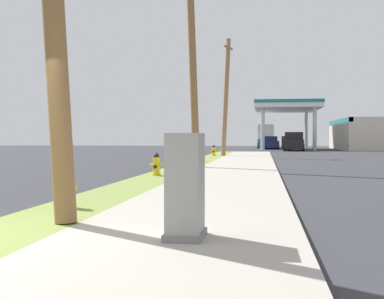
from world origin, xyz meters
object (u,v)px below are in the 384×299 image
(fire_hydrant_fourth, at_px, (214,151))
(utility_pole_midground, at_px, (192,49))
(fire_hydrant_second, at_px, (156,166))
(utility_cabinet, at_px, (185,189))
(car_white_by_far_pump, at_px, (271,143))
(fire_hydrant_third, at_px, (197,155))
(car_navy_by_near_pump, at_px, (270,143))
(truck_black_at_forecourt, at_px, (294,142))
(truck_teal_on_apron, at_px, (266,137))
(fire_hydrant_nearest, at_px, (65,189))
(utility_pole_background, at_px, (226,95))
(fire_hydrant_fifth, at_px, (223,148))

(fire_hydrant_fourth, height_order, utility_pole_midground, utility_pole_midground)
(fire_hydrant_second, relative_size, utility_cabinet, 0.58)
(utility_cabinet, distance_m, car_white_by_far_pump, 58.58)
(fire_hydrant_third, distance_m, car_navy_by_near_pump, 35.11)
(utility_pole_midground, distance_m, truck_black_at_forecourt, 32.85)
(utility_pole_midground, xyz_separation_m, truck_black_at_forecourt, (6.29, 31.95, -4.34))
(fire_hydrant_second, bearing_deg, fire_hydrant_fourth, 89.83)
(utility_cabinet, height_order, truck_teal_on_apron, truck_teal_on_apron)
(fire_hydrant_nearest, xyz_separation_m, truck_black_at_forecourt, (6.69, 45.07, 0.47))
(car_navy_by_near_pump, bearing_deg, car_white_by_far_pump, 87.42)
(fire_hydrant_second, xyz_separation_m, truck_black_at_forecourt, (6.67, 37.53, 0.47))
(truck_black_at_forecourt, bearing_deg, utility_pole_background, -107.94)
(fire_hydrant_fifth, height_order, car_white_by_far_pump, car_white_by_far_pump)
(utility_pole_background, bearing_deg, car_white_by_far_pump, 83.03)
(fire_hydrant_fourth, bearing_deg, utility_pole_midground, -88.50)
(fire_hydrant_second, height_order, fire_hydrant_fifth, same)
(fire_hydrant_fifth, bearing_deg, fire_hydrant_second, -90.03)
(truck_black_at_forecourt, bearing_deg, truck_teal_on_apron, 101.33)
(fire_hydrant_fifth, xyz_separation_m, car_white_by_far_pump, (4.37, 21.36, 0.28))
(utility_pole_midground, height_order, car_white_by_far_pump, utility_pole_midground)
(fire_hydrant_nearest, relative_size, car_navy_by_near_pump, 0.16)
(fire_hydrant_second, relative_size, car_white_by_far_pump, 0.17)
(fire_hydrant_nearest, height_order, utility_pole_midground, utility_pole_midground)
(utility_pole_midground, xyz_separation_m, car_white_by_far_pump, (4.00, 43.04, -4.54))
(utility_cabinet, relative_size, truck_black_at_forecourt, 0.23)
(car_navy_by_near_pump, relative_size, truck_teal_on_apron, 0.71)
(fire_hydrant_second, relative_size, truck_teal_on_apron, 0.11)
(fire_hydrant_fourth, relative_size, fire_hydrant_fifth, 1.00)
(fire_hydrant_second, height_order, utility_pole_background, utility_pole_background)
(utility_pole_background, relative_size, truck_teal_on_apron, 1.29)
(utility_pole_background, distance_m, car_navy_by_near_pump, 26.15)
(fire_hydrant_fourth, bearing_deg, car_navy_by_near_pump, 81.11)
(fire_hydrant_fifth, bearing_deg, utility_cabinet, -86.12)
(truck_black_at_forecourt, bearing_deg, utility_pole_midground, -101.13)
(fire_hydrant_fifth, xyz_separation_m, utility_pole_background, (0.81, -7.81, 3.95))
(utility_cabinet, height_order, truck_black_at_forecourt, truck_black_at_forecourt)
(fire_hydrant_third, bearing_deg, car_navy_by_near_pump, 83.07)
(fire_hydrant_third, bearing_deg, utility_pole_background, 84.86)
(fire_hydrant_nearest, xyz_separation_m, fire_hydrant_third, (0.01, 17.81, 0.00))
(fire_hydrant_fourth, bearing_deg, fire_hydrant_fifth, 90.26)
(fire_hydrant_second, bearing_deg, car_white_by_far_pump, 84.84)
(fire_hydrant_fifth, distance_m, utility_pole_background, 8.79)
(fire_hydrant_second, xyz_separation_m, utility_pole_midground, (0.39, 5.57, 4.81))
(fire_hydrant_nearest, xyz_separation_m, utility_pole_background, (0.84, 26.99, 3.95))
(car_white_by_far_pump, xyz_separation_m, truck_black_at_forecourt, (2.29, -11.09, 0.19))
(fire_hydrant_third, height_order, fire_hydrant_fifth, same)
(truck_teal_on_apron, bearing_deg, fire_hydrant_fifth, -98.92)
(utility_pole_background, bearing_deg, utility_pole_midground, -91.78)
(utility_pole_background, xyz_separation_m, truck_black_at_forecourt, (5.85, 18.08, -3.48))
(utility_pole_midground, bearing_deg, car_white_by_far_pump, 84.69)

